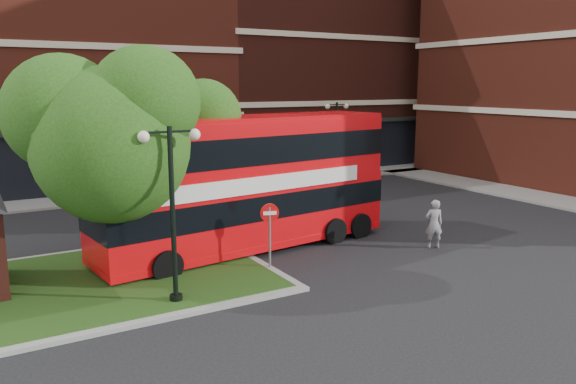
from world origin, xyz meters
TOP-DOWN VIEW (x-y plane):
  - ground at (0.00, 0.00)m, footprint 120.00×120.00m
  - pavement_far at (0.00, 16.50)m, footprint 44.00×3.00m
  - terrace_far_right at (14.00, 24.00)m, footprint 18.00×12.00m
  - traffic_island at (-8.00, 3.00)m, footprint 12.60×7.60m
  - tree_island_west at (-6.60, 2.58)m, footprint 5.40×4.71m
  - tree_island_east at (-3.58, 5.06)m, footprint 4.46×3.90m
  - lamp_island at (-5.50, 0.20)m, footprint 1.72×0.36m
  - lamp_far_left at (2.00, 14.50)m, footprint 1.72×0.36m
  - lamp_far_right at (10.00, 14.50)m, footprint 1.72×0.36m
  - bus at (-1.38, 4.00)m, footprint 11.62×3.95m
  - woman at (4.78, 0.69)m, footprint 0.80×0.68m
  - car_silver at (0.23, 16.00)m, footprint 4.46×1.85m
  - car_white at (9.67, 14.67)m, footprint 4.80×1.73m
  - no_entry_sign at (-1.80, 1.50)m, footprint 0.61×0.22m

SIDE VIEW (x-z plane):
  - ground at x=0.00m, z-range 0.00..0.00m
  - pavement_far at x=0.00m, z-range 0.00..0.12m
  - traffic_island at x=-8.00m, z-range -0.01..0.14m
  - car_silver at x=0.23m, z-range 0.00..1.51m
  - car_white at x=9.67m, z-range 0.00..1.57m
  - woman at x=4.78m, z-range 0.00..1.85m
  - no_entry_sign at x=-1.80m, z-range 0.48..2.75m
  - lamp_island at x=-5.50m, z-range 0.33..5.33m
  - lamp_far_left at x=2.00m, z-range 0.33..5.33m
  - lamp_far_right at x=10.00m, z-range 0.33..5.33m
  - bus at x=-1.38m, z-range 0.68..5.03m
  - tree_island_east at x=-3.58m, z-range 1.10..7.39m
  - tree_island_west at x=-6.60m, z-range 1.19..8.40m
  - terrace_far_right at x=14.00m, z-range 0.00..16.00m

